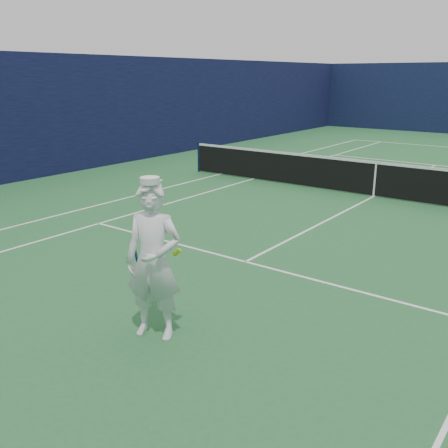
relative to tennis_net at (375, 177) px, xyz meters
name	(u,v)px	position (x,y,z in m)	size (l,w,h in m)	color
ground	(373,197)	(0.00, 0.00, -0.55)	(80.00, 80.00, 0.00)	#246031
court_markings	(373,197)	(0.00, 0.00, -0.55)	(11.03, 23.83, 0.01)	white
windscreen_fence	(380,125)	(0.00, 0.00, 1.45)	(20.12, 36.12, 4.00)	#0E1536
tennis_net	(375,177)	(0.00, 0.00, 0.00)	(12.88, 0.09, 1.07)	#141E4C
tennis_player	(153,261)	(0.56, -9.31, 0.48)	(0.93, 0.73, 2.12)	white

